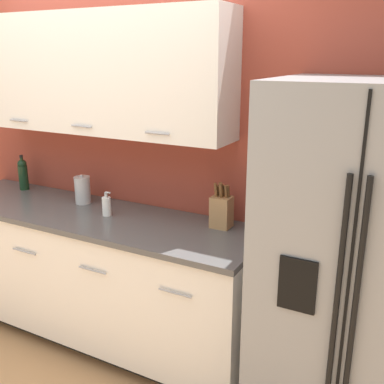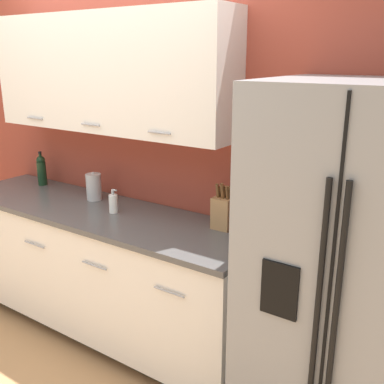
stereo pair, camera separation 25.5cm
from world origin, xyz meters
The scene contains 7 objects.
wall_back centered at (0.00, 0.97, 1.43)m, with size 10.00×0.39×2.60m.
counter_unit centered at (0.00, 0.68, 0.47)m, with size 2.37×0.64×0.93m.
refrigerator centered at (1.72, 0.60, 0.92)m, with size 0.89×0.80×1.84m.
knife_block centered at (0.89, 0.84, 1.04)m, with size 0.12×0.11×0.29m.
wine_bottle centered at (-0.79, 0.85, 1.06)m, with size 0.07×0.07×0.27m.
soap_dispenser centered at (0.15, 0.68, 1.00)m, with size 0.06×0.06×0.16m.
steel_canister centered at (-0.16, 0.81, 1.03)m, with size 0.11×0.11×0.21m.
Camera 1 is at (1.92, -1.48, 1.93)m, focal length 42.00 mm.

